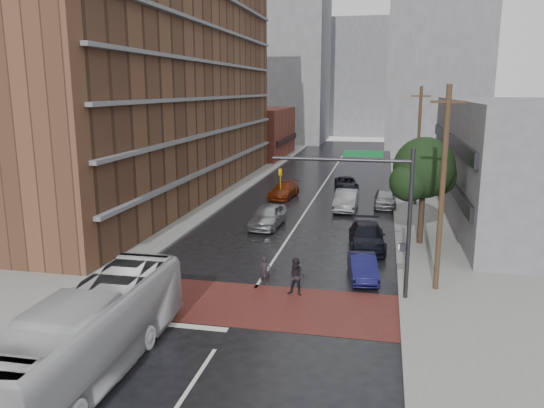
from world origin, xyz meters
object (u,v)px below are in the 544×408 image
Objects in this scene: car_travel_c at (284,190)px; car_parked_far at (385,198)px; suv_travel at (346,183)px; car_parked_mid at (367,236)px; pedestrian_b at (296,277)px; car_travel_a at (268,216)px; car_travel_b at (346,200)px; pedestrian_a at (265,271)px; transit_bus at (90,334)px; car_parked_near at (363,267)px.

car_parked_far is at bearing -4.77° from car_travel_c.
car_parked_mid is (2.66, -19.51, 0.14)m from suv_travel.
pedestrian_b is at bearing -100.33° from suv_travel.
car_travel_c is 1.04× the size of car_parked_far.
car_travel_a is 8.39m from car_travel_b.
car_travel_b is at bearing 72.40° from pedestrian_a.
transit_bus is 37.25m from suv_travel.
transit_bus is 19.36m from car_parked_mid.
pedestrian_a is 0.33× the size of suv_travel.
car_parked_near is 0.86× the size of car_parked_far.
car_parked_far is (1.10, 12.36, -0.01)m from car_parked_mid.
car_travel_b reaches higher than pedestrian_a.
car_travel_a is at bearing 114.58° from pedestrian_b.
pedestrian_b is 0.40× the size of car_travel_c.
car_travel_c is 1.20× the size of car_parked_near.
pedestrian_b reaches higher than suv_travel.
car_travel_a is (-2.36, 11.42, 0.08)m from pedestrian_a.
pedestrian_a is 2.01m from pedestrian_b.
car_travel_c is 7.38m from suv_travel.
car_travel_b is 3.69m from car_parked_far.
car_parked_mid is 12.41m from car_parked_far.
pedestrian_a is at bearing -106.51° from car_parked_far.
car_parked_mid reaches higher than suv_travel.
car_travel_a is at bearing 84.91° from transit_bus.
suv_travel is at bearing 94.96° from car_travel_b.
pedestrian_b is at bearing -101.22° from car_parked_far.
car_travel_c is at bearing 167.30° from car_parked_far.
car_travel_a is 8.11m from car_parked_mid.
car_parked_mid is at bearing -77.86° from car_travel_b.
car_parked_far is at bearing 64.65° from pedestrian_a.
car_parked_mid is (2.04, -10.43, -0.06)m from car_travel_b.
suv_travel is at bearing 93.01° from car_parked_mid.
car_parked_near is at bearing 52.21° from transit_bus.
car_travel_a is 1.07× the size of suv_travel.
pedestrian_a is at bearing -165.62° from car_parked_near.
car_parked_far reaches higher than car_travel_c.
pedestrian_a is 9.02m from car_parked_mid.
car_travel_c is 0.88× the size of car_parked_mid.
car_parked_mid reaches higher than car_travel_c.
pedestrian_a is 0.30× the size of car_travel_b.
car_travel_a is 16.35m from suv_travel.
pedestrian_b reaches higher than car_travel_a.
transit_bus is 14.63m from car_parked_near.
suv_travel is (2.15, 27.13, -0.12)m from pedestrian_a.
car_travel_b is at bearing 88.75° from car_parked_near.
transit_bus is 21.09m from car_travel_a.
car_parked_near is (7.98, -19.99, -0.04)m from car_travel_c.
car_travel_a reaches higher than suv_travel.
car_parked_far is at bearing 80.16° from car_parked_mid.
suv_travel is 8.08m from car_parked_far.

